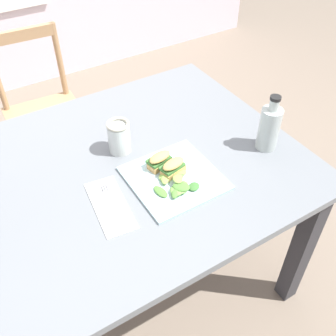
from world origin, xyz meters
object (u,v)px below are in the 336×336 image
object	(u,v)px
fork_on_napkin	(109,201)
mason_jar_iced_tea	(119,138)
sandwich_half_back	(160,160)
chair_wooden_far	(44,113)
dining_table	(135,185)
plate_lunch	(174,178)
bottle_cold_brew	(269,130)
sandwich_half_front	(173,167)

from	to	relation	value
fork_on_napkin	mason_jar_iced_tea	size ratio (longest dim) A/B	1.46
fork_on_napkin	sandwich_half_back	bearing A→B (deg)	13.32
chair_wooden_far	mason_jar_iced_tea	distance (m)	0.90
dining_table	mason_jar_iced_tea	bearing A→B (deg)	96.06
fork_on_napkin	chair_wooden_far	bearing A→B (deg)	86.30
plate_lunch	bottle_cold_brew	bearing A→B (deg)	-4.74
plate_lunch	sandwich_half_front	size ratio (longest dim) A/B	3.13
chair_wooden_far	dining_table	bearing A→B (deg)	-84.27
plate_lunch	mason_jar_iced_tea	bearing A→B (deg)	110.75
chair_wooden_far	mason_jar_iced_tea	size ratio (longest dim) A/B	6.88
fork_on_napkin	mason_jar_iced_tea	bearing A→B (deg)	55.33
sandwich_half_back	mason_jar_iced_tea	xyz separation A→B (m)	(-0.08, 0.16, 0.02)
chair_wooden_far	sandwich_half_back	distance (m)	1.05
sandwich_half_back	bottle_cold_brew	bearing A→B (deg)	-14.67
dining_table	chair_wooden_far	size ratio (longest dim) A/B	1.37
sandwich_half_back	dining_table	bearing A→B (deg)	131.11
dining_table	plate_lunch	xyz separation A→B (m)	(0.08, -0.15, 0.12)
dining_table	bottle_cold_brew	xyz separation A→B (m)	(0.47, -0.18, 0.20)
plate_lunch	fork_on_napkin	xyz separation A→B (m)	(-0.24, 0.02, 0.00)
sandwich_half_back	mason_jar_iced_tea	distance (m)	0.18
sandwich_half_front	bottle_cold_brew	xyz separation A→B (m)	(0.38, -0.05, 0.04)
dining_table	plate_lunch	bearing A→B (deg)	-61.75
dining_table	fork_on_napkin	world-z (taller)	fork_on_napkin
fork_on_napkin	bottle_cold_brew	size ratio (longest dim) A/B	0.84
plate_lunch	sandwich_half_front	xyz separation A→B (m)	(0.01, 0.02, 0.03)
dining_table	sandwich_half_front	bearing A→B (deg)	-56.16
dining_table	sandwich_half_back	world-z (taller)	sandwich_half_back
sandwich_half_front	mason_jar_iced_tea	distance (m)	0.24
dining_table	chair_wooden_far	distance (m)	0.93
plate_lunch	sandwich_half_front	distance (m)	0.04
mason_jar_iced_tea	chair_wooden_far	bearing A→B (deg)	95.70
plate_lunch	fork_on_napkin	world-z (taller)	plate_lunch
fork_on_napkin	sandwich_half_front	bearing A→B (deg)	-0.29
chair_wooden_far	bottle_cold_brew	world-z (taller)	bottle_cold_brew
dining_table	sandwich_half_back	xyz separation A→B (m)	(0.07, -0.08, 0.16)
dining_table	bottle_cold_brew	size ratio (longest dim) A/B	5.40
sandwich_half_back	fork_on_napkin	size ratio (longest dim) A/B	0.51
sandwich_half_front	sandwich_half_back	bearing A→B (deg)	111.21
sandwich_half_front	mason_jar_iced_tea	size ratio (longest dim) A/B	0.75
chair_wooden_far	plate_lunch	world-z (taller)	chair_wooden_far
sandwich_half_back	fork_on_napkin	bearing A→B (deg)	-166.68
sandwich_half_front	bottle_cold_brew	distance (m)	0.39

